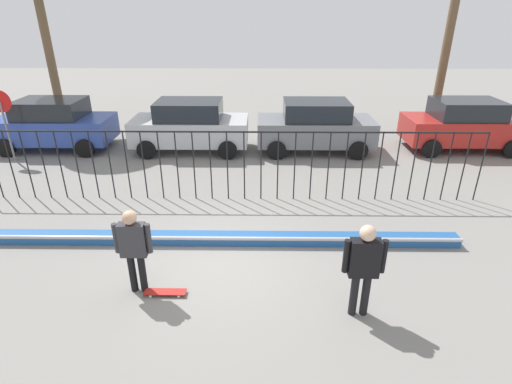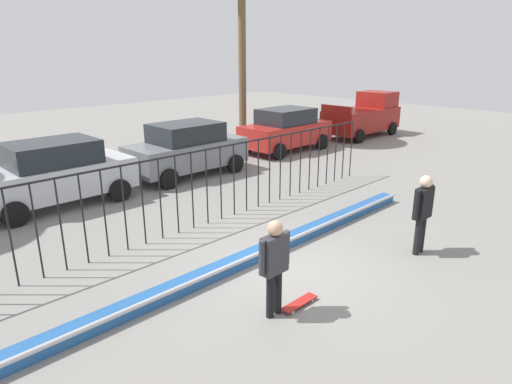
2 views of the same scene
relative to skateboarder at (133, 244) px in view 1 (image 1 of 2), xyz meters
name	(u,v)px [view 1 (image 1 of 2)]	position (x,y,z in m)	size (l,w,h in m)	color
ground_plane	(218,260)	(1.41, 1.02, -1.04)	(60.00, 60.00, 0.00)	gray
bowl_coping_ledge	(221,238)	(1.41, 1.73, -0.92)	(11.00, 0.41, 0.27)	#235699
perimeter_fence	(227,159)	(1.41, 4.13, 0.17)	(14.04, 0.04, 1.99)	black
skateboarder	(133,244)	(0.00, 0.00, 0.00)	(0.70, 0.26, 1.73)	black
skateboard	(165,292)	(0.53, -0.13, -0.98)	(0.80, 0.20, 0.07)	#A51E19
camera_operator	(364,263)	(4.09, -0.60, 0.04)	(0.73, 0.27, 1.81)	black
parked_car_blue	(54,124)	(-5.53, 8.50, -0.07)	(4.30, 2.12, 1.90)	#2D479E
parked_car_silver	(190,126)	(-0.32, 8.37, -0.07)	(4.30, 2.12, 1.90)	#B7BABF
parked_car_gray	(315,126)	(4.36, 8.38, -0.07)	(4.30, 2.12, 1.90)	slate
parked_car_red	(464,125)	(9.99, 8.63, -0.07)	(4.30, 2.12, 1.90)	#B2231E
stop_sign	(4,116)	(-6.48, 7.15, 0.58)	(0.76, 0.07, 2.50)	slate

